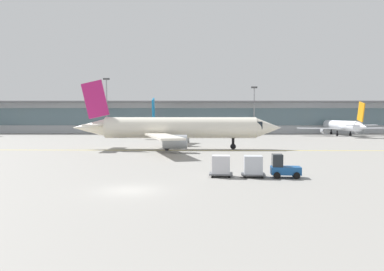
{
  "coord_description": "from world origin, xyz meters",
  "views": [
    {
      "loc": [
        4.8,
        -28.65,
        5.65
      ],
      "look_at": [
        4.51,
        20.07,
        3.0
      ],
      "focal_mm": 36.43,
      "sensor_mm": 36.0,
      "label": 1
    }
  ],
  "objects_px": {
    "cargo_dolly_lead": "(253,166)",
    "apron_light_mast_1": "(107,104)",
    "baggage_tug": "(283,168)",
    "taxiing_regional_jet": "(178,128)",
    "apron_light_mast_2": "(254,108)",
    "gate_airplane_2": "(342,126)",
    "gate_airplane_1": "(159,125)",
    "cargo_dolly_trailing": "(221,165)"
  },
  "relations": [
    {
      "from": "cargo_dolly_trailing",
      "to": "apron_light_mast_1",
      "type": "bearing_deg",
      "value": 114.59
    },
    {
      "from": "baggage_tug",
      "to": "taxiing_regional_jet",
      "type": "bearing_deg",
      "value": 115.23
    },
    {
      "from": "apron_light_mast_2",
      "to": "gate_airplane_2",
      "type": "bearing_deg",
      "value": -23.19
    },
    {
      "from": "gate_airplane_2",
      "to": "taxiing_regional_jet",
      "type": "height_order",
      "value": "taxiing_regional_jet"
    },
    {
      "from": "cargo_dolly_trailing",
      "to": "apron_light_mast_1",
      "type": "relative_size",
      "value": 0.14
    },
    {
      "from": "cargo_dolly_trailing",
      "to": "apron_light_mast_2",
      "type": "bearing_deg",
      "value": 83.97
    },
    {
      "from": "gate_airplane_2",
      "to": "baggage_tug",
      "type": "height_order",
      "value": "gate_airplane_2"
    },
    {
      "from": "cargo_dolly_trailing",
      "to": "apron_light_mast_1",
      "type": "xyz_separation_m",
      "value": [
        -27.48,
        76.31,
        7.64
      ]
    },
    {
      "from": "gate_airplane_1",
      "to": "cargo_dolly_lead",
      "type": "height_order",
      "value": "gate_airplane_1"
    },
    {
      "from": "baggage_tug",
      "to": "cargo_dolly_lead",
      "type": "xyz_separation_m",
      "value": [
        -2.64,
        0.22,
        0.16
      ]
    },
    {
      "from": "taxiing_regional_jet",
      "to": "cargo_dolly_lead",
      "type": "xyz_separation_m",
      "value": [
        7.98,
        -28.27,
        -2.33
      ]
    },
    {
      "from": "gate_airplane_2",
      "to": "apron_light_mast_1",
      "type": "distance_m",
      "value": 65.08
    },
    {
      "from": "cargo_dolly_lead",
      "to": "apron_light_mast_2",
      "type": "distance_m",
      "value": 79.43
    },
    {
      "from": "baggage_tug",
      "to": "apron_light_mast_2",
      "type": "relative_size",
      "value": 0.2
    },
    {
      "from": "cargo_dolly_lead",
      "to": "gate_airplane_2",
      "type": "bearing_deg",
      "value": 68.51
    },
    {
      "from": "baggage_tug",
      "to": "apron_light_mast_2",
      "type": "xyz_separation_m",
      "value": [
        9.39,
        78.46,
        6.64
      ]
    },
    {
      "from": "gate_airplane_2",
      "to": "cargo_dolly_lead",
      "type": "distance_m",
      "value": 76.78
    },
    {
      "from": "cargo_dolly_lead",
      "to": "cargo_dolly_trailing",
      "type": "distance_m",
      "value": 2.88
    },
    {
      "from": "gate_airplane_1",
      "to": "baggage_tug",
      "type": "xyz_separation_m",
      "value": [
        17.08,
        -65.25,
        -1.94
      ]
    },
    {
      "from": "apron_light_mast_1",
      "to": "apron_light_mast_2",
      "type": "bearing_deg",
      "value": 2.28
    },
    {
      "from": "taxiing_regional_jet",
      "to": "apron_light_mast_1",
      "type": "xyz_separation_m",
      "value": [
        -22.37,
        48.28,
        5.31
      ]
    },
    {
      "from": "gate_airplane_1",
      "to": "apron_light_mast_2",
      "type": "distance_m",
      "value": 29.95
    },
    {
      "from": "gate_airplane_2",
      "to": "cargo_dolly_trailing",
      "type": "relative_size",
      "value": 11.85
    },
    {
      "from": "cargo_dolly_trailing",
      "to": "baggage_tug",
      "type": "bearing_deg",
      "value": -0.0
    },
    {
      "from": "gate_airplane_2",
      "to": "apron_light_mast_1",
      "type": "height_order",
      "value": "apron_light_mast_1"
    },
    {
      "from": "gate_airplane_1",
      "to": "apron_light_mast_1",
      "type": "bearing_deg",
      "value": 54.91
    },
    {
      "from": "gate_airplane_1",
      "to": "gate_airplane_2",
      "type": "distance_m",
      "value": 48.56
    },
    {
      "from": "gate_airplane_1",
      "to": "taxiing_regional_jet",
      "type": "bearing_deg",
      "value": -169.23
    },
    {
      "from": "baggage_tug",
      "to": "cargo_dolly_trailing",
      "type": "distance_m",
      "value": 5.53
    },
    {
      "from": "gate_airplane_1",
      "to": "taxiing_regional_jet",
      "type": "relative_size",
      "value": 0.84
    },
    {
      "from": "gate_airplane_2",
      "to": "baggage_tug",
      "type": "xyz_separation_m",
      "value": [
        -31.34,
        -69.06,
        -1.73
      ]
    },
    {
      "from": "apron_light_mast_2",
      "to": "apron_light_mast_1",
      "type": "bearing_deg",
      "value": -177.72
    },
    {
      "from": "gate_airplane_1",
      "to": "taxiing_regional_jet",
      "type": "distance_m",
      "value": 37.32
    },
    {
      "from": "cargo_dolly_lead",
      "to": "taxiing_regional_jet",
      "type": "bearing_deg",
      "value": 110.54
    },
    {
      "from": "taxiing_regional_jet",
      "to": "cargo_dolly_lead",
      "type": "bearing_deg",
      "value": -73.36
    },
    {
      "from": "apron_light_mast_2",
      "to": "cargo_dolly_lead",
      "type": "bearing_deg",
      "value": -98.74
    },
    {
      "from": "taxiing_regional_jet",
      "to": "apron_light_mast_2",
      "type": "relative_size",
      "value": 2.48
    },
    {
      "from": "gate_airplane_2",
      "to": "taxiing_regional_jet",
      "type": "bearing_deg",
      "value": 130.93
    },
    {
      "from": "baggage_tug",
      "to": "cargo_dolly_trailing",
      "type": "bearing_deg",
      "value": 180.0
    },
    {
      "from": "gate_airplane_2",
      "to": "cargo_dolly_trailing",
      "type": "xyz_separation_m",
      "value": [
        -36.85,
        -68.6,
        -1.57
      ]
    },
    {
      "from": "gate_airplane_1",
      "to": "cargo_dolly_trailing",
      "type": "xyz_separation_m",
      "value": [
        11.56,
        -64.79,
        -1.78
      ]
    },
    {
      "from": "cargo_dolly_lead",
      "to": "apron_light_mast_1",
      "type": "xyz_separation_m",
      "value": [
        -30.35,
        76.55,
        7.64
      ]
    }
  ]
}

